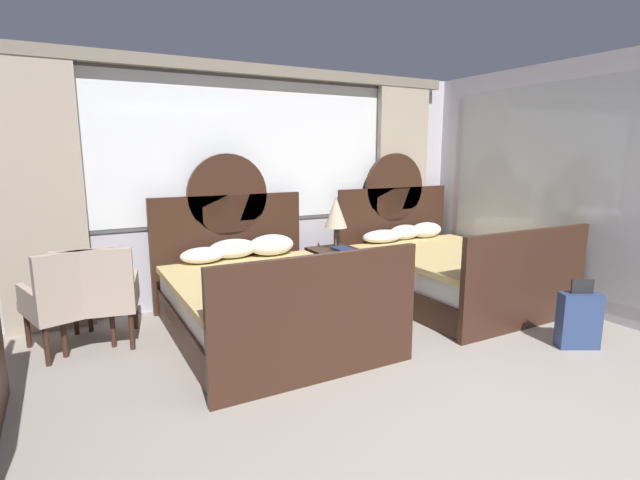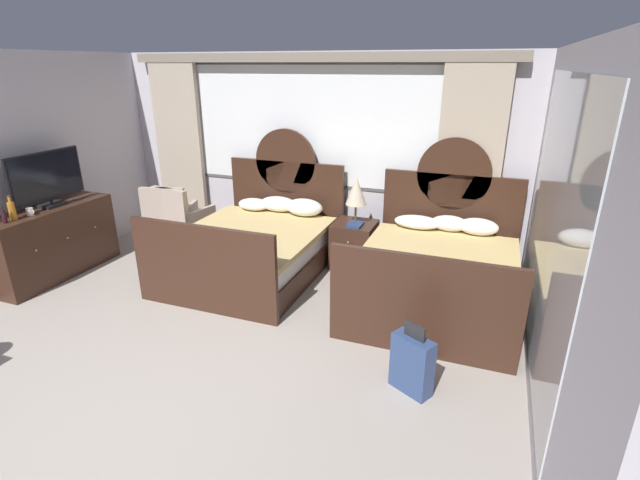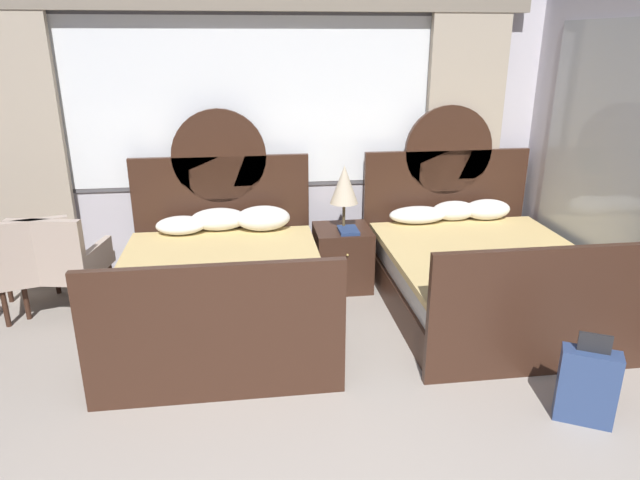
{
  "view_description": "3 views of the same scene",
  "coord_description": "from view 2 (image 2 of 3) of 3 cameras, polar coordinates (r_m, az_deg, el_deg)",
  "views": [
    {
      "loc": [
        -1.92,
        -1.14,
        1.72
      ],
      "look_at": [
        0.23,
        2.81,
        0.88
      ],
      "focal_mm": 26.45,
      "sensor_mm": 36.0,
      "label": 1
    },
    {
      "loc": [
        2.42,
        -1.98,
        2.54
      ],
      "look_at": [
        0.77,
        2.41,
        0.76
      ],
      "focal_mm": 26.09,
      "sensor_mm": 36.0,
      "label": 2
    },
    {
      "loc": [
        -0.09,
        -1.55,
        2.33
      ],
      "look_at": [
        0.47,
        2.55,
        0.85
      ],
      "focal_mm": 31.73,
      "sensor_mm": 36.0,
      "label": 3
    }
  ],
  "objects": [
    {
      "name": "dresser_minibar",
      "position": [
        6.74,
        -29.96,
        -0.19
      ],
      "size": [
        0.54,
        1.59,
        0.89
      ],
      "color": "#382116",
      "rests_on": "ground_plane"
    },
    {
      "name": "bottle_wine_dark",
      "position": [
        6.2,
        -34.27,
        2.4
      ],
      "size": [
        0.05,
        0.05,
        0.19
      ],
      "color": "black",
      "rests_on": "dresser_minibar"
    },
    {
      "name": "wall_back_window",
      "position": [
        6.62,
        -1.13,
        11.21
      ],
      "size": [
        5.83,
        0.22,
        2.7
      ],
      "color": "silver",
      "rests_on": "ground_plane"
    },
    {
      "name": "wall_left",
      "position": [
        6.64,
        -34.28,
        6.88
      ],
      "size": [
        0.07,
        4.68,
        2.7
      ],
      "color": "silver",
      "rests_on": "ground_plane"
    },
    {
      "name": "suitcase_on_floor",
      "position": [
        3.98,
        11.22,
        -14.69
      ],
      "size": [
        0.38,
        0.3,
        0.63
      ],
      "color": "navy",
      "rests_on": "ground_plane"
    },
    {
      "name": "ground_plane",
      "position": [
        4.03,
        -24.55,
        -20.57
      ],
      "size": [
        24.0,
        24.0,
        0.0
      ],
      "primitive_type": "plane",
      "color": "#9E9389"
    },
    {
      "name": "armchair_by_window_centre",
      "position": [
        7.18,
        -17.99,
        3.15
      ],
      "size": [
        0.79,
        0.79,
        0.92
      ],
      "color": "#B29E8E",
      "rests_on": "ground_plane"
    },
    {
      "name": "tv_flatscreen",
      "position": [
        6.57,
        -30.48,
        6.52
      ],
      "size": [
        0.2,
        0.99,
        0.68
      ],
      "color": "black",
      "rests_on": "dresser_minibar"
    },
    {
      "name": "bed_near_mirror",
      "position": [
        5.38,
        14.11,
        -3.88
      ],
      "size": [
        1.72,
        2.2,
        1.71
      ],
      "color": "#382116",
      "rests_on": "ground_plane"
    },
    {
      "name": "bed_near_window",
      "position": [
        6.03,
        -7.98,
        -0.68
      ],
      "size": [
        1.72,
        2.2,
        1.71
      ],
      "color": "#382116",
      "rests_on": "ground_plane"
    },
    {
      "name": "table_lamp_on_nightstand",
      "position": [
        5.93,
        4.46,
        5.99
      ],
      "size": [
        0.27,
        0.27,
        0.62
      ],
      "color": "brown",
      "rests_on": "nightstand_between_beds"
    },
    {
      "name": "armchair_by_window_left",
      "position": [
        7.05,
        -16.59,
        2.98
      ],
      "size": [
        0.74,
        0.74,
        0.92
      ],
      "color": "#B29E8E",
      "rests_on": "ground_plane"
    },
    {
      "name": "cup_on_dresser",
      "position": [
        6.37,
        -32.02,
        2.96
      ],
      "size": [
        0.11,
        0.08,
        0.08
      ],
      "color": "white",
      "rests_on": "dresser_minibar"
    },
    {
      "name": "nightstand_between_beds",
      "position": [
        6.16,
        4.21,
        -0.56
      ],
      "size": [
        0.53,
        0.56,
        0.6
      ],
      "color": "#382116",
      "rests_on": "ground_plane"
    },
    {
      "name": "bottle_liquor_amber",
      "position": [
        6.26,
        -33.59,
        3.05
      ],
      "size": [
        0.07,
        0.07,
        0.28
      ],
      "color": "#B7701E",
      "rests_on": "dresser_minibar"
    },
    {
      "name": "book_on_nightstand",
      "position": [
        5.95,
        4.32,
        1.88
      ],
      "size": [
        0.18,
        0.26,
        0.03
      ],
      "color": "navy",
      "rests_on": "nightstand_between_beds"
    },
    {
      "name": "wall_right_mirror",
      "position": [
        3.97,
        27.21,
        0.97
      ],
      "size": [
        0.08,
        4.68,
        2.7
      ],
      "color": "silver",
      "rests_on": "ground_plane"
    }
  ]
}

